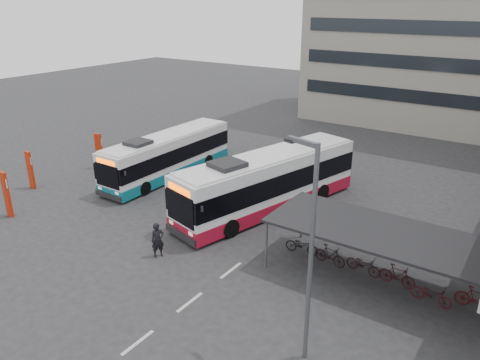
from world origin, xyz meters
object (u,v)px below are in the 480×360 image
Objects in this scene: bus_main at (268,182)px; lamp_post at (309,244)px; bus_teal at (168,156)px; pedestrian at (158,240)px.

lamp_post reaches higher than bus_main.
bus_main reaches higher than bus_teal.
bus_main is at bearing 17.73° from pedestrian.
lamp_post is at bearing -33.68° from bus_teal.
lamp_post is (16.37, -10.88, 3.03)m from bus_teal.
pedestrian is 0.22× the size of lamp_post.
bus_main is at bearing 141.93° from lamp_post.
lamp_post is at bearing -74.24° from pedestrian.
lamp_post is (9.11, -2.16, 3.66)m from pedestrian.
bus_teal is 6.24× the size of pedestrian.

